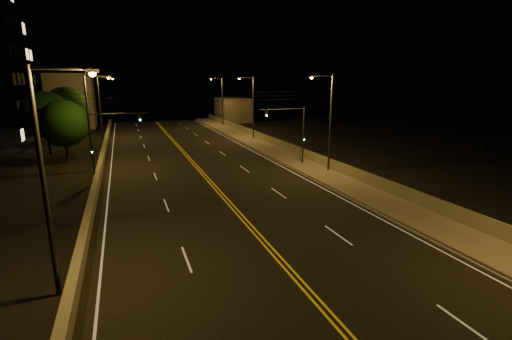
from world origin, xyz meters
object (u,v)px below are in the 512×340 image
object	(u,v)px
streetlight_4	(49,170)
streetlight_5	(91,117)
streetlight_1	(328,118)
traffic_signal_right	(295,129)
traffic_signal_left	(103,138)
tree_1	(46,115)
tree_0	(64,124)
tree_2	(66,107)
streetlight_6	(101,104)
streetlight_3	(221,99)
streetlight_2	(252,104)

from	to	relation	value
streetlight_4	streetlight_5	world-z (taller)	same
streetlight_1	traffic_signal_right	xyz separation A→B (m)	(-1.51, 4.07, -1.52)
streetlight_1	traffic_signal_left	distance (m)	20.81
tree_1	streetlight_4	bearing A→B (deg)	-80.47
streetlight_5	tree_0	world-z (taller)	streetlight_5
tree_2	tree_1	bearing A→B (deg)	-96.62
streetlight_4	streetlight_6	xyz separation A→B (m)	(0.00, 46.25, 0.00)
streetlight_6	traffic_signal_right	bearing A→B (deg)	-53.79
traffic_signal_right	tree_2	distance (m)	35.94
streetlight_3	streetlight_5	distance (m)	38.48
streetlight_1	streetlight_4	size ratio (longest dim) A/B	1.00
streetlight_4	streetlight_2	bearing A→B (deg)	60.16
streetlight_5	tree_0	xyz separation A→B (m)	(-3.18, 5.22, -1.11)
tree_0	streetlight_4	bearing A→B (deg)	-83.74
streetlight_2	tree_2	size ratio (longest dim) A/B	1.17
streetlight_6	tree_1	size ratio (longest dim) A/B	1.23
tree_1	traffic_signal_left	bearing A→B (deg)	-66.62
traffic_signal_left	streetlight_5	bearing A→B (deg)	103.02
streetlight_2	traffic_signal_right	bearing A→B (deg)	-94.70
streetlight_3	tree_0	bearing A→B (deg)	-132.69
streetlight_4	tree_1	distance (m)	35.76
streetlight_1	traffic_signal_left	bearing A→B (deg)	168.69
traffic_signal_left	tree_1	distance (m)	17.73
traffic_signal_left	streetlight_1	bearing A→B (deg)	-11.31
streetlight_4	traffic_signal_left	bearing A→B (deg)	86.65
streetlight_6	streetlight_3	bearing A→B (deg)	23.86
streetlight_6	tree_0	bearing A→B (deg)	-100.47
streetlight_2	traffic_signal_right	distance (m)	18.53
traffic_signal_right	tree_1	world-z (taller)	tree_1
streetlight_2	streetlight_4	bearing A→B (deg)	-119.84
tree_1	streetlight_6	bearing A→B (deg)	61.71
streetlight_4	tree_2	world-z (taller)	streetlight_4
streetlight_6	traffic_signal_left	world-z (taller)	streetlight_6
streetlight_5	streetlight_3	bearing A→B (deg)	56.10
traffic_signal_right	tree_2	xyz separation A→B (m)	(-24.73, 26.05, 1.16)
streetlight_4	tree_1	world-z (taller)	streetlight_4
streetlight_1	tree_2	distance (m)	39.95
streetlight_6	tree_2	world-z (taller)	streetlight_6
streetlight_4	traffic_signal_left	xyz separation A→B (m)	(1.11, 19.00, -1.52)
streetlight_2	tree_1	bearing A→B (deg)	-175.51
streetlight_3	streetlight_4	distance (m)	59.74
tree_1	tree_2	size ratio (longest dim) A/B	0.95
streetlight_5	streetlight_6	size ratio (longest dim) A/B	1.00
tree_1	tree_2	distance (m)	9.86
streetlight_4	traffic_signal_right	distance (m)	27.59
traffic_signal_right	streetlight_6	bearing A→B (deg)	126.21
traffic_signal_right	traffic_signal_left	size ratio (longest dim) A/B	1.00
streetlight_6	traffic_signal_right	world-z (taller)	streetlight_6
streetlight_1	streetlight_6	size ratio (longest dim) A/B	1.00
traffic_signal_left	traffic_signal_right	bearing A→B (deg)	0.00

